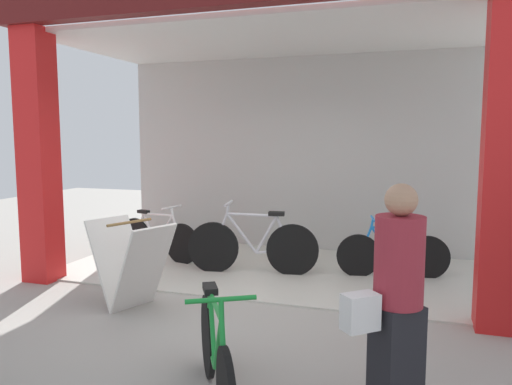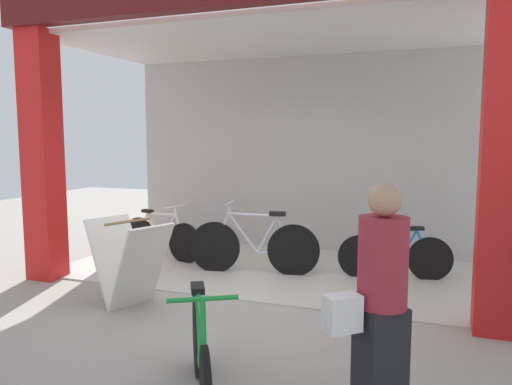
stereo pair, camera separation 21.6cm
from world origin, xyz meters
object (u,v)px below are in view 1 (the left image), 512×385
Objects in this scene: bicycle_inside_2 at (158,238)px; pedestrian_2 at (396,305)px; sandwich_board_sign at (131,264)px; bicycle_inside_1 at (393,254)px; bicycle_parked_0 at (216,358)px; bicycle_inside_0 at (253,246)px.

bicycle_inside_2 is 4.84m from pedestrian_2.
bicycle_inside_1 is at bearing 37.39° from sandwich_board_sign.
pedestrian_2 reaches higher than bicycle_inside_2.
sandwich_board_sign is (-1.64, 1.56, 0.12)m from bicycle_parked_0.
bicycle_inside_1 is (1.79, 0.39, -0.07)m from bicycle_inside_0.
bicycle_inside_0 is 1.25× the size of bicycle_parked_0.
sandwich_board_sign is (-0.84, -1.62, 0.08)m from bicycle_inside_0.
bicycle_inside_0 reaches higher than bicycle_inside_1.
bicycle_inside_2 is at bearing -178.10° from bicycle_inside_1.
pedestrian_2 is at bearing 9.32° from bicycle_parked_0.
bicycle_inside_2 is at bearing 124.53° from bicycle_parked_0.
bicycle_parked_0 reaches higher than bicycle_inside_1.
pedestrian_2 is at bearing -56.97° from bicycle_inside_0.
bicycle_inside_1 is at bearing 92.63° from pedestrian_2.
bicycle_inside_0 is at bearing 104.04° from bicycle_parked_0.
sandwich_board_sign is at bearing -68.56° from bicycle_inside_2.
sandwich_board_sign is (-2.63, -2.01, 0.15)m from bicycle_inside_1.
bicycle_parked_0 is at bearing -170.68° from pedestrian_2.
sandwich_board_sign is (0.75, -1.90, 0.14)m from bicycle_inside_2.
bicycle_parked_0 is (0.80, -3.18, -0.04)m from bicycle_inside_0.
pedestrian_2 is (2.79, -1.37, 0.31)m from sandwich_board_sign.
bicycle_parked_0 is at bearing -55.47° from bicycle_inside_2.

